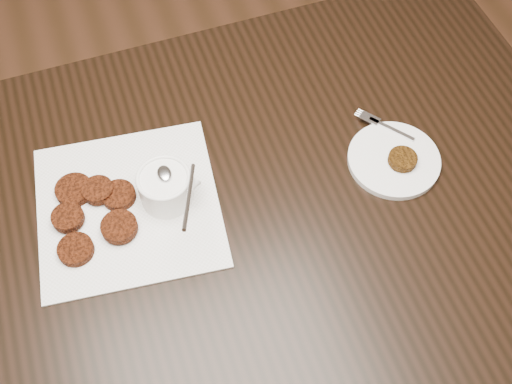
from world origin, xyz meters
TOP-DOWN VIEW (x-y plane):
  - table at (0.00, 0.08)m, footprint 1.50×0.97m
  - napkin at (-0.12, 0.18)m, footprint 0.36×0.36m
  - sauce_ramekin at (-0.05, 0.17)m, footprint 0.15×0.15m
  - patty_cluster at (-0.20, 0.18)m, footprint 0.27×0.27m
  - plate_with_patty at (0.38, 0.10)m, footprint 0.25×0.25m

SIDE VIEW (x-z plane):
  - table at x=0.00m, z-range 0.00..0.75m
  - napkin at x=-0.12m, z-range 0.75..0.75m
  - plate_with_patty at x=0.38m, z-range 0.75..0.78m
  - patty_cluster at x=-0.20m, z-range 0.75..0.78m
  - sauce_ramekin at x=-0.05m, z-range 0.75..0.89m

